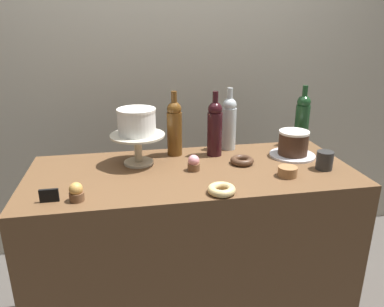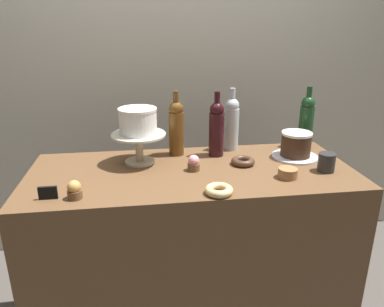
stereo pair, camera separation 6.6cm
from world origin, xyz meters
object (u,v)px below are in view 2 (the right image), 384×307
Objects in this scene: wine_bottle_clear at (232,123)px; donut_chocolate at (243,161)px; wine_bottle_amber at (176,127)px; chocolate_round_cake at (296,144)px; white_layer_cake at (138,121)px; coffee_cup_ceramic at (326,162)px; wine_bottle_green at (306,120)px; cookie_stack at (288,173)px; price_sign_chalkboard at (48,193)px; cupcake_caramel at (74,190)px; wine_bottle_dark_red at (217,128)px; donut_glazed at (219,190)px; cake_stand_pedestal at (139,143)px; cupcake_strawberry at (194,163)px.

donut_chocolate is (0.00, -0.23, -0.13)m from wine_bottle_clear.
wine_bottle_amber is at bearing -172.02° from wine_bottle_clear.
white_layer_cake is at bearing 177.29° from chocolate_round_cake.
white_layer_cake is 2.09× the size of coffee_cup_ceramic.
cookie_stack is (-0.26, -0.41, -0.12)m from wine_bottle_green.
price_sign_chalkboard is at bearing -163.43° from donut_chocolate.
coffee_cup_ceramic is at bearing -98.85° from wine_bottle_green.
white_layer_cake is at bearing 44.23° from price_sign_chalkboard.
wine_bottle_amber is at bearing 167.28° from chocolate_round_cake.
wine_bottle_clear is 4.38× the size of cupcake_caramel.
wine_bottle_clear is at bearing 40.47° from wine_bottle_dark_red.
cake_stand_pedestal is at bearing 128.24° from donut_glazed.
cupcake_strawberry is 1.06× the size of price_sign_chalkboard.
donut_glazed is at bearing -100.05° from wine_bottle_dark_red.
wine_bottle_clear reaches higher than chocolate_round_cake.
wine_bottle_clear is 0.89m from cupcake_caramel.
donut_chocolate is at bearing -89.00° from wine_bottle_clear.
cake_stand_pedestal is 0.79× the size of wine_bottle_clear.
cupcake_strawberry is at bearing 160.18° from cookie_stack.
cookie_stack is (0.64, -0.27, -0.08)m from cake_stand_pedestal.
cupcake_caramel is 0.88× the size of cookie_stack.
wine_bottle_green reaches higher than price_sign_chalkboard.
wine_bottle_dark_red is (0.38, 0.05, -0.06)m from white_layer_cake.
white_layer_cake is 0.90m from wine_bottle_green.
white_layer_cake is 2.12× the size of cookie_stack.
wine_bottle_amber is at bearing 45.46° from cupcake_caramel.
wine_bottle_green is at bearing 81.15° from coffee_cup_ceramic.
chocolate_round_cake is 0.34m from wine_bottle_clear.
wine_bottle_green is at bearing 20.91° from price_sign_chalkboard.
wine_bottle_clear is 0.46m from cookie_stack.
cupcake_strawberry is 0.25m from donut_chocolate.
cookie_stack is at bearing 19.13° from donut_glazed.
cupcake_strawberry is at bearing -76.49° from wine_bottle_amber.
cupcake_caramel is at bearing -157.06° from wine_bottle_green.
wine_bottle_clear is 0.57m from donut_glazed.
wine_bottle_amber is at bearing 103.51° from cupcake_strawberry.
wine_bottle_dark_red reaches higher than cookie_stack.
wine_bottle_clear reaches higher than price_sign_chalkboard.
wine_bottle_dark_red reaches higher than cupcake_caramel.
wine_bottle_amber is 0.37m from donut_chocolate.
wine_bottle_dark_red is 0.20m from wine_bottle_amber.
donut_chocolate is at bearing -168.78° from chocolate_round_cake.
cupcake_strawberry is at bearing 23.79° from cupcake_caramel.
chocolate_round_cake is 0.40m from wine_bottle_dark_red.
cupcake_caramel is (-0.44, -0.44, -0.11)m from wine_bottle_amber.
chocolate_round_cake is at bearing 10.41° from cupcake_strawberry.
donut_chocolate is (-0.41, -0.23, -0.13)m from wine_bottle_green.
cake_stand_pedestal is at bearing 151.26° from cupcake_strawberry.
donut_chocolate is at bearing -150.93° from wine_bottle_green.
cupcake_caramel is at bearing 176.04° from donut_glazed.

